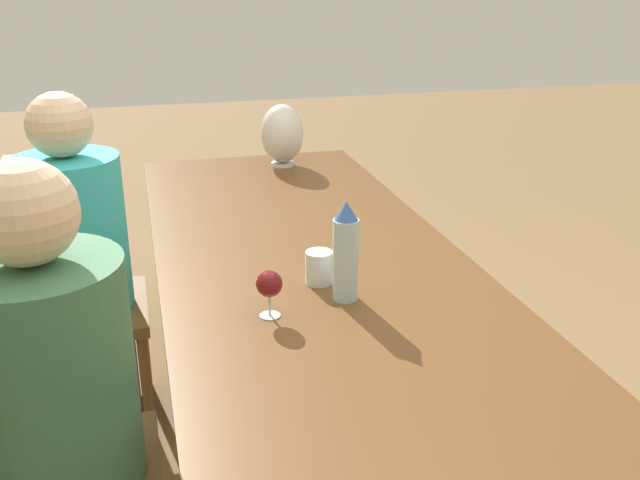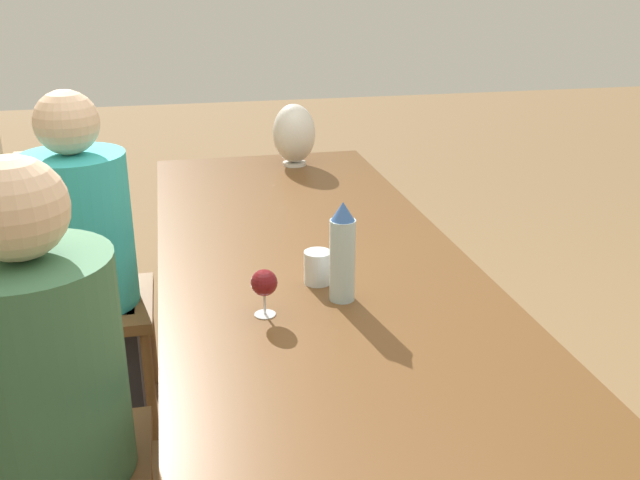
{
  "view_description": "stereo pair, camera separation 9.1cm",
  "coord_description": "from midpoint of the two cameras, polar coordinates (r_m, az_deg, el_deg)",
  "views": [
    {
      "loc": [
        -1.85,
        0.52,
        1.61
      ],
      "look_at": [
        0.12,
        0.0,
        0.82
      ],
      "focal_mm": 40.0,
      "sensor_mm": 36.0,
      "label": 1
    },
    {
      "loc": [
        -1.87,
        0.43,
        1.61
      ],
      "look_at": [
        0.12,
        0.0,
        0.82
      ],
      "focal_mm": 40.0,
      "sensor_mm": 36.0,
      "label": 2
    }
  ],
  "objects": [
    {
      "name": "person_far",
      "position": [
        2.61,
        -19.49,
        -1.38
      ],
      "size": [
        0.35,
        0.35,
        1.23
      ],
      "color": "#2D2D38",
      "rests_on": "ground_plane"
    },
    {
      "name": "water_tumbler",
      "position": [
        2.11,
        -1.31,
        -2.21
      ],
      "size": [
        0.08,
        0.08,
        0.1
      ],
      "color": "silver",
      "rests_on": "dining_table"
    },
    {
      "name": "chair_far",
      "position": [
        2.67,
        -21.08,
        -4.19
      ],
      "size": [
        0.44,
        0.44,
        0.99
      ],
      "color": "brown",
      "rests_on": "ground_plane"
    },
    {
      "name": "person_near",
      "position": [
        1.78,
        -21.36,
        -12.43
      ],
      "size": [
        0.38,
        0.38,
        1.25
      ],
      "color": "#2D2D38",
      "rests_on": "ground_plane"
    },
    {
      "name": "vase",
      "position": [
        3.35,
        -3.84,
        8.44
      ],
      "size": [
        0.2,
        0.2,
        0.29
      ],
      "color": "silver",
      "rests_on": "dining_table"
    },
    {
      "name": "water_bottle",
      "position": [
        1.98,
        0.75,
        -1.04
      ],
      "size": [
        0.07,
        0.07,
        0.29
      ],
      "color": "#ADCCD6",
      "rests_on": "dining_table"
    },
    {
      "name": "dining_table",
      "position": [
        2.14,
        -0.44,
        -4.97
      ],
      "size": [
        3.11,
        0.99,
        0.72
      ],
      "color": "brown",
      "rests_on": "ground_plane"
    },
    {
      "name": "chair_near",
      "position": [
        1.87,
        -23.65,
        -16.13
      ],
      "size": [
        0.44,
        0.44,
        0.99
      ],
      "color": "brown",
      "rests_on": "ground_plane"
    },
    {
      "name": "wine_glass_0",
      "position": [
        1.91,
        -5.47,
        -3.59
      ],
      "size": [
        0.07,
        0.07,
        0.13
      ],
      "color": "silver",
      "rests_on": "dining_table"
    }
  ]
}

